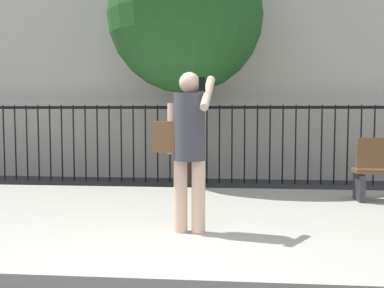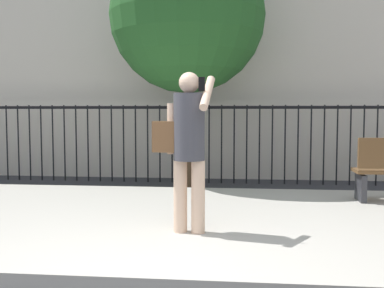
% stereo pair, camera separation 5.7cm
% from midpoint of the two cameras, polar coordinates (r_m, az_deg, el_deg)
% --- Properties ---
extents(sidewalk, '(28.00, 4.40, 0.15)m').
position_cam_midpoint_polar(sidewalk, '(5.99, -1.87, -9.53)').
color(sidewalk, '#B2ADA3').
rests_on(sidewalk, ground).
extents(iron_fence, '(12.03, 0.04, 1.60)m').
position_cam_midpoint_polar(iron_fence, '(9.52, 0.90, 1.31)').
color(iron_fence, black).
rests_on(iron_fence, ground).
extents(pedestrian_on_phone, '(0.68, 0.51, 1.75)m').
position_cam_midpoint_polar(pedestrian_on_phone, '(5.06, -0.92, 0.52)').
color(pedestrian_on_phone, beige).
rests_on(pedestrian_on_phone, sidewalk).
extents(street_tree_near, '(2.89, 2.89, 4.71)m').
position_cam_midpoint_polar(street_tree_near, '(8.99, -1.01, 15.42)').
color(street_tree_near, '#4C3823').
rests_on(street_tree_near, ground).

